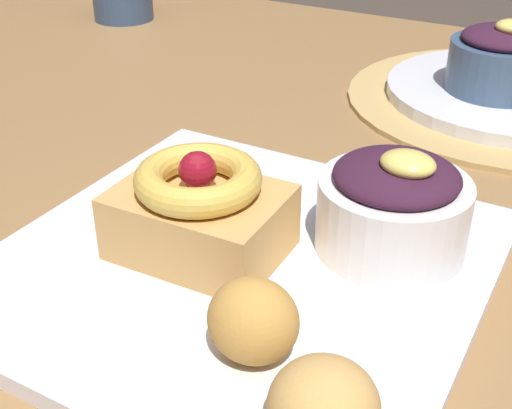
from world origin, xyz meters
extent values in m
cube|color=olive|center=(0.00, 0.00, 0.71)|extent=(1.24, 1.05, 0.04)
cylinder|color=olive|center=(-0.53, 0.43, 0.34)|extent=(0.07, 0.07, 0.69)
cylinder|color=tan|center=(0.15, 0.28, 0.73)|extent=(0.32, 0.32, 0.00)
cube|color=white|center=(0.06, -0.09, 0.74)|extent=(0.29, 0.29, 0.01)
cube|color=tan|center=(0.03, -0.10, 0.76)|extent=(0.10, 0.08, 0.04)
torus|color=#E5BC4C|center=(0.03, -0.10, 0.79)|extent=(0.08, 0.08, 0.02)
sphere|color=maroon|center=(0.03, -0.10, 0.80)|extent=(0.02, 0.02, 0.02)
cylinder|color=white|center=(0.14, -0.04, 0.77)|extent=(0.09, 0.09, 0.05)
ellipsoid|color=#38192D|center=(0.14, -0.04, 0.79)|extent=(0.08, 0.08, 0.02)
ellipsoid|color=#EAD666|center=(0.14, -0.04, 0.80)|extent=(0.03, 0.03, 0.01)
ellipsoid|color=tan|center=(0.16, -0.19, 0.76)|extent=(0.05, 0.05, 0.04)
ellipsoid|color=gold|center=(0.11, -0.16, 0.76)|extent=(0.05, 0.04, 0.04)
cylinder|color=#3D5675|center=(0.13, 0.26, 0.77)|extent=(0.10, 0.10, 0.05)
ellipsoid|color=#38192D|center=(0.13, 0.26, 0.80)|extent=(0.08, 0.08, 0.02)
camera|label=1|loc=(0.24, -0.39, 0.98)|focal=47.63mm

